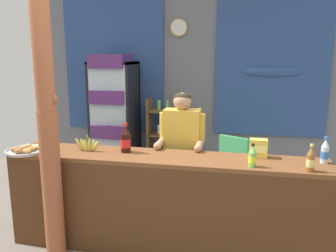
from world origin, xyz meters
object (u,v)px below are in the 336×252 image
at_px(soda_bottle_lime_soda, 252,157).
at_px(bottle_shelf_rack, 163,137).
at_px(snack_box_instant_noodle, 258,148).
at_px(drink_fridge, 114,111).
at_px(plastic_lawn_chair, 238,161).
at_px(soda_bottle_cola, 126,140).
at_px(timber_post, 47,117).
at_px(soda_bottle_water, 325,152).
at_px(shopkeeper, 182,145).
at_px(stall_counter, 162,197).
at_px(pastry_tray, 26,150).
at_px(banana_bunch, 88,145).
at_px(soda_bottle_iced_tea, 311,160).

bearing_deg(soda_bottle_lime_soda, bottle_shelf_rack, 120.64).
bearing_deg(soda_bottle_lime_soda, snack_box_instant_noodle, 78.18).
relative_size(drink_fridge, plastic_lawn_chair, 2.22).
relative_size(soda_bottle_cola, snack_box_instant_noodle, 1.69).
height_order(timber_post, soda_bottle_water, timber_post).
distance_m(plastic_lawn_chair, shopkeeper, 1.25).
bearing_deg(drink_fridge, soda_bottle_lime_soda, -45.36).
distance_m(timber_post, soda_bottle_water, 2.50).
distance_m(plastic_lawn_chair, soda_bottle_cola, 1.88).
height_order(stall_counter, plastic_lawn_chair, stall_counter).
distance_m(stall_counter, pastry_tray, 1.44).
xyz_separation_m(stall_counter, bottle_shelf_rack, (-0.46, 2.10, 0.07)).
bearing_deg(banana_bunch, shopkeeper, 27.00).
bearing_deg(pastry_tray, snack_box_instant_noodle, 7.57).
height_order(snack_box_instant_noodle, banana_bunch, snack_box_instant_noodle).
distance_m(soda_bottle_water, snack_box_instant_noodle, 0.58).
distance_m(soda_bottle_iced_tea, pastry_tray, 2.66).
distance_m(timber_post, drink_fridge, 2.29).
xyz_separation_m(soda_bottle_lime_soda, snack_box_instant_noodle, (0.06, 0.30, -0.00)).
bearing_deg(soda_bottle_lime_soda, soda_bottle_water, 20.17).
height_order(soda_bottle_iced_tea, soda_bottle_water, soda_bottle_water).
height_order(bottle_shelf_rack, soda_bottle_lime_soda, bottle_shelf_rack).
xyz_separation_m(bottle_shelf_rack, pastry_tray, (-0.93, -2.14, 0.33)).
bearing_deg(pastry_tray, plastic_lawn_chair, 37.86).
bearing_deg(soda_bottle_lime_soda, soda_bottle_iced_tea, -3.17).
bearing_deg(soda_bottle_lime_soda, drink_fridge, 134.64).
bearing_deg(pastry_tray, soda_bottle_iced_tea, -0.65).
height_order(pastry_tray, banana_bunch, banana_bunch).
bearing_deg(bottle_shelf_rack, drink_fridge, -173.37).
bearing_deg(timber_post, stall_counter, 13.98).
height_order(stall_counter, soda_bottle_lime_soda, soda_bottle_lime_soda).
distance_m(plastic_lawn_chair, soda_bottle_iced_tea, 1.83).
relative_size(drink_fridge, banana_bunch, 7.06).
relative_size(soda_bottle_iced_tea, soda_bottle_water, 0.96).
height_order(soda_bottle_lime_soda, soda_bottle_water, soda_bottle_water).
xyz_separation_m(stall_counter, plastic_lawn_chair, (0.69, 1.57, -0.09)).
bearing_deg(snack_box_instant_noodle, soda_bottle_cola, -175.76).
relative_size(shopkeeper, soda_bottle_iced_tea, 6.48).
distance_m(bottle_shelf_rack, soda_bottle_cola, 1.98).
bearing_deg(bottle_shelf_rack, soda_bottle_iced_tea, -51.29).
xyz_separation_m(drink_fridge, plastic_lawn_chair, (1.90, -0.44, -0.55)).
height_order(soda_bottle_cola, snack_box_instant_noodle, soda_bottle_cola).
bearing_deg(soda_bottle_iced_tea, snack_box_instant_noodle, 140.77).
height_order(timber_post, shopkeeper, timber_post).
height_order(stall_counter, snack_box_instant_noodle, snack_box_instant_noodle).
bearing_deg(shopkeeper, soda_bottle_cola, -140.43).
distance_m(timber_post, plastic_lawn_chair, 2.63).
distance_m(bottle_shelf_rack, pastry_tray, 2.35).
xyz_separation_m(shopkeeper, pastry_tray, (-1.47, -0.62, 0.02)).
bearing_deg(banana_bunch, drink_fridge, 102.51).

